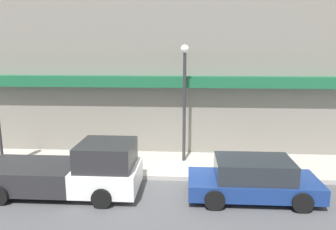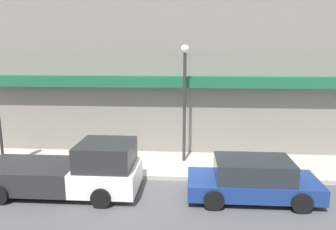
# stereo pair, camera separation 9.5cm
# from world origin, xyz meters

# --- Properties ---
(ground_plane) EXTENTS (80.00, 80.00, 0.00)m
(ground_plane) POSITION_xyz_m (0.00, 0.00, 0.00)
(ground_plane) COLOR #4C4C4F
(sidewalk) EXTENTS (36.00, 3.13, 0.17)m
(sidewalk) POSITION_xyz_m (0.00, 1.57, 0.09)
(sidewalk) COLOR #ADA89E
(sidewalk) RESTS_ON ground
(building) EXTENTS (19.80, 3.80, 11.68)m
(building) POSITION_xyz_m (0.01, 4.62, 5.82)
(building) COLOR gray
(building) RESTS_ON ground
(pickup_truck) EXTENTS (5.54, 2.31, 1.89)m
(pickup_truck) POSITION_xyz_m (-3.80, -1.31, 0.82)
(pickup_truck) COLOR white
(pickup_truck) RESTS_ON ground
(parked_car) EXTENTS (4.42, 2.12, 1.40)m
(parked_car) POSITION_xyz_m (2.53, -1.31, 0.69)
(parked_car) COLOR navy
(parked_car) RESTS_ON ground
(fire_hydrant) EXTENTS (0.20, 0.20, 0.76)m
(fire_hydrant) POSITION_xyz_m (-2.08, 0.50, 0.55)
(fire_hydrant) COLOR #196633
(fire_hydrant) RESTS_ON sidewalk
(street_lamp) EXTENTS (0.36, 0.36, 5.07)m
(street_lamp) POSITION_xyz_m (0.12, 1.93, 3.38)
(street_lamp) COLOR #2D2D2D
(street_lamp) RESTS_ON sidewalk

